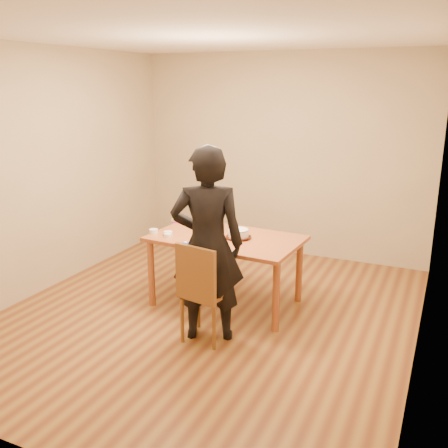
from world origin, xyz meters
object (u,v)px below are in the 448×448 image
at_px(dining_table, 226,238).
at_px(dining_chair, 206,293).
at_px(cake, 239,233).
at_px(cake_plate, 239,237).
at_px(person, 207,245).

height_order(dining_table, dining_chair, dining_table).
xyz_separation_m(dining_table, dining_chair, (0.15, -0.78, -0.28)).
bearing_deg(dining_chair, cake, 101.20).
bearing_deg(dining_table, cake_plate, 5.96).
relative_size(cake_plate, cake, 1.26).
relative_size(cake_plate, person, 0.15).
height_order(dining_chair, cake_plate, cake_plate).
bearing_deg(dining_chair, dining_table, 111.37).
bearing_deg(dining_chair, person, 100.42).
bearing_deg(dining_chair, cake_plate, 101.20).
height_order(dining_chair, cake, cake).
bearing_deg(cake, dining_chair, -89.21).
distance_m(cake_plate, cake, 0.04).
distance_m(dining_table, cake_plate, 0.14).
bearing_deg(dining_table, cake, 5.96).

